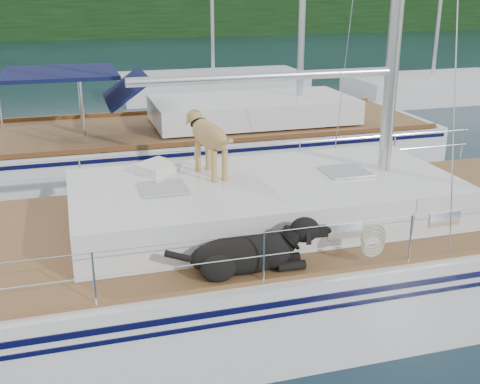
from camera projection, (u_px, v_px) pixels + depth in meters
name	position (u px, v px, depth m)	size (l,w,h in m)	color
ground	(210.00, 306.00, 8.56)	(120.00, 120.00, 0.00)	black
tree_line	(78.00, 0.00, 48.35)	(90.00, 3.00, 6.00)	black
shore_bank	(80.00, 30.00, 50.23)	(92.00, 1.00, 1.20)	#595147
main_sailboat	(216.00, 262.00, 8.36)	(12.00, 3.80, 14.01)	silver
neighbor_sailboat	(210.00, 146.00, 14.51)	(11.00, 3.50, 13.30)	silver
bg_boat_center	(213.00, 86.00, 23.97)	(7.20, 3.00, 11.65)	silver
bg_boat_east	(431.00, 88.00, 23.37)	(6.40, 3.00, 11.65)	silver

